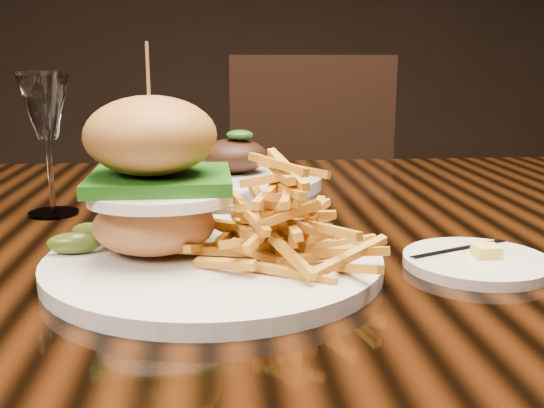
{
  "coord_description": "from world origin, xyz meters",
  "views": [
    {
      "loc": [
        -0.07,
        -0.75,
        0.94
      ],
      "look_at": [
        -0.02,
        -0.18,
        0.81
      ],
      "focal_mm": 42.0,
      "sensor_mm": 36.0,
      "label": 1
    }
  ],
  "objects": [
    {
      "name": "far_dish",
      "position": [
        -0.04,
        0.2,
        0.77
      ],
      "size": [
        0.27,
        0.27,
        0.09
      ],
      "rotation": [
        0.0,
        0.0,
        -0.17
      ],
      "color": "silver",
      "rests_on": "dining_table"
    },
    {
      "name": "chair_far",
      "position": [
        0.2,
        0.89,
        0.54
      ],
      "size": [
        0.46,
        0.47,
        0.95
      ],
      "rotation": [
        0.0,
        0.0,
        0.0
      ],
      "color": "black",
      "rests_on": "ground"
    },
    {
      "name": "wine_glass",
      "position": [
        -0.27,
        0.04,
        0.88
      ],
      "size": [
        0.07,
        0.07,
        0.18
      ],
      "color": "white",
      "rests_on": "dining_table"
    },
    {
      "name": "ramekin",
      "position": [
        0.0,
        0.06,
        0.76
      ],
      "size": [
        0.08,
        0.08,
        0.03
      ],
      "primitive_type": "cube",
      "rotation": [
        0.0,
        0.0,
        0.37
      ],
      "color": "silver",
      "rests_on": "dining_table"
    },
    {
      "name": "burger_plate",
      "position": [
        -0.07,
        -0.19,
        0.81
      ],
      "size": [
        0.31,
        0.31,
        0.21
      ],
      "rotation": [
        0.0,
        0.0,
        -0.19
      ],
      "color": "silver",
      "rests_on": "dining_table"
    },
    {
      "name": "side_saucer",
      "position": [
        0.18,
        -0.2,
        0.76
      ],
      "size": [
        0.14,
        0.14,
        0.02
      ],
      "rotation": [
        0.0,
        0.0,
        -0.11
      ],
      "color": "silver",
      "rests_on": "dining_table"
    },
    {
      "name": "dining_table",
      "position": [
        0.0,
        0.0,
        0.67
      ],
      "size": [
        1.6,
        0.9,
        0.75
      ],
      "color": "black",
      "rests_on": "ground"
    }
  ]
}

